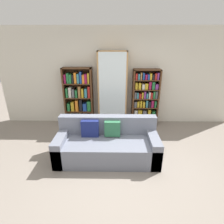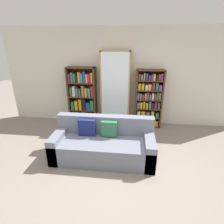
# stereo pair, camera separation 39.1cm
# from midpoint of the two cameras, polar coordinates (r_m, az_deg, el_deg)

# --- Properties ---
(ground_plane) EXTENTS (16.00, 16.00, 0.00)m
(ground_plane) POSITION_cam_midpoint_polar(r_m,az_deg,el_deg) (3.50, 3.77, -18.76)
(ground_plane) COLOR gray
(wall_back) EXTENTS (6.78, 0.06, 2.70)m
(wall_back) POSITION_cam_midpoint_polar(r_m,az_deg,el_deg) (5.06, 5.55, 11.06)
(wall_back) COLOR silver
(wall_back) RESTS_ON ground
(couch) EXTENTS (2.06, 0.84, 0.83)m
(couch) POSITION_cam_midpoint_polar(r_m,az_deg,el_deg) (3.69, 0.25, -10.58)
(couch) COLOR slate
(couch) RESTS_ON ground
(bookshelf_left) EXTENTS (0.80, 0.32, 1.66)m
(bookshelf_left) POSITION_cam_midpoint_polar(r_m,az_deg,el_deg) (5.13, -7.38, 4.72)
(bookshelf_left) COLOR #4C2D19
(bookshelf_left) RESTS_ON ground
(display_cabinet) EXTENTS (0.79, 0.36, 2.09)m
(display_cabinet) POSITION_cam_midpoint_polar(r_m,az_deg,el_deg) (4.91, 3.44, 7.10)
(display_cabinet) COLOR #AD7F4C
(display_cabinet) RESTS_ON ground
(bookshelf_right) EXTENTS (0.74, 0.32, 1.62)m
(bookshelf_right) POSITION_cam_midpoint_polar(r_m,az_deg,el_deg) (5.04, 14.04, 3.93)
(bookshelf_right) COLOR #4C2D19
(bookshelf_right) RESTS_ON ground
(wine_bottle) EXTENTS (0.08, 0.08, 0.40)m
(wine_bottle) POSITION_cam_midpoint_polar(r_m,az_deg,el_deg) (4.61, 11.34, -6.00)
(wine_bottle) COLOR #192333
(wine_bottle) RESTS_ON ground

